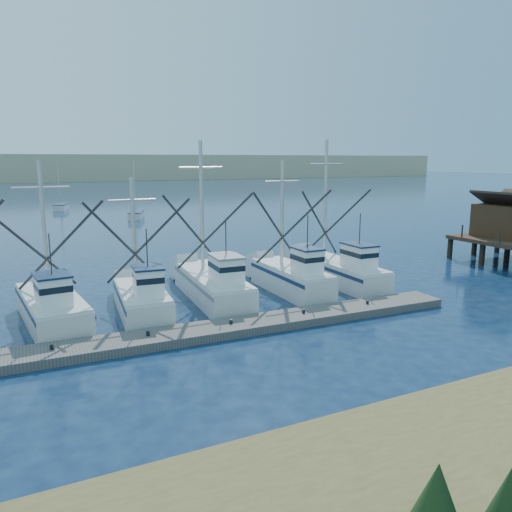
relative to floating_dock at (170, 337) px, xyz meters
The scene contains 6 objects.
ground 10.39m from the floating_dock, 37.80° to the right, with size 500.00×500.00×0.00m, color #0C1B36.
floating_dock is the anchor object (origin of this frame).
dune_ridge 203.86m from the floating_dock, 87.69° to the left, with size 360.00×60.00×10.00m, color tan.
trawler_fleet 5.10m from the floating_dock, 92.29° to the left, with size 29.61×9.20×9.45m.
sailboat_near 50.18m from the floating_dock, 78.75° to the left, with size 3.40×5.82×8.10m.
sailboat_far 66.24m from the floating_dock, 88.83° to the left, with size 2.90×5.01×8.10m.
Camera 1 is at (-14.23, -14.74, 8.15)m, focal length 35.00 mm.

